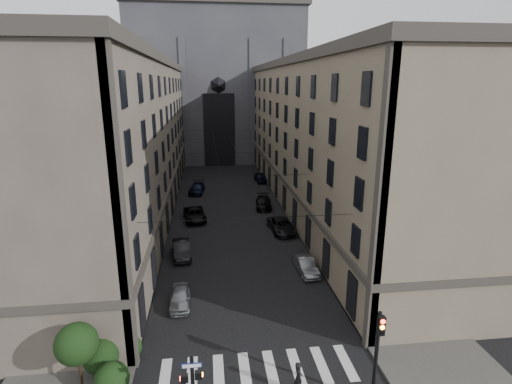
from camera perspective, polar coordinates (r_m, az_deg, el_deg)
name	(u,v)px	position (r m, az deg, el deg)	size (l,w,h in m)	color
sidewalk_left	(146,210)	(53.30, -15.38, -2.55)	(7.00, 80.00, 0.15)	#383533
sidewalk_right	(306,204)	(54.27, 7.12, -1.78)	(7.00, 80.00, 0.15)	#383533
zebra_crossing	(258,370)	(25.11, 0.26, -24.05)	(11.00, 3.20, 0.01)	beige
building_left	(116,139)	(51.85, -19.34, 7.18)	(13.60, 60.60, 18.85)	#51483E
building_right	(330,135)	(53.12, 10.56, 7.95)	(13.60, 60.60, 18.85)	brown
gothic_tower	(216,74)	(89.26, -5.69, 16.47)	(35.00, 23.00, 58.00)	#2D2D33
traffic_light_right	(378,347)	(22.07, 16.99, -20.41)	(0.34, 0.50, 5.20)	black
shrub_cluster	(97,355)	(24.69, -21.75, -20.85)	(3.90, 4.40, 3.90)	black
tram_wires	(227,154)	(50.69, -4.15, 5.43)	(14.00, 60.00, 0.43)	black
car_left_near	(180,298)	(30.94, -10.82, -14.60)	(1.52, 3.77, 1.28)	gray
car_left_midnear	(182,249)	(38.73, -10.57, -8.04)	(1.57, 4.51, 1.49)	black
car_left_midfar	(195,214)	(48.36, -8.73, -3.18)	(2.40, 5.21, 1.45)	black
car_left_far	(197,188)	(60.10, -8.45, 0.51)	(2.03, 4.99, 1.45)	black
car_right_near	(306,265)	(35.39, 7.15, -10.37)	(1.40, 4.01, 1.32)	slate
car_right_midnear	(282,226)	(44.21, 3.70, -4.83)	(2.40, 5.21, 1.45)	black
car_right_midfar	(263,202)	(52.56, 1.07, -1.50)	(2.00, 4.92, 1.43)	black
car_right_far	(261,178)	(66.27, 0.67, 2.08)	(1.73, 4.31, 1.47)	black
pedestrian	(298,378)	(23.28, 6.08, -24.90)	(0.68, 0.45, 1.88)	black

